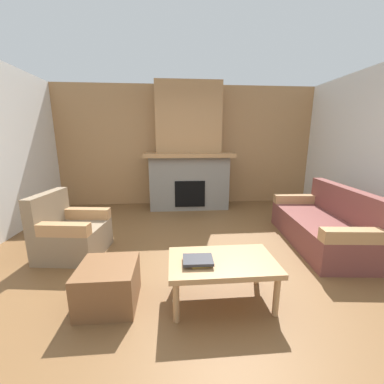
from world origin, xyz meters
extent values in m
plane|color=brown|center=(0.00, 0.00, 0.00)|extent=(9.00, 9.00, 0.00)
cube|color=#A87A4C|center=(0.00, 3.00, 1.35)|extent=(6.00, 0.12, 2.70)
cube|color=gray|center=(0.00, 2.59, 0.57)|extent=(1.70, 0.70, 1.15)
cube|color=black|center=(0.00, 2.26, 0.38)|extent=(0.64, 0.08, 0.56)
cube|color=#A87A4C|center=(0.00, 2.54, 1.19)|extent=(1.90, 0.82, 0.08)
cube|color=#A87A4C|center=(0.00, 2.69, 1.97)|extent=(1.40, 0.50, 1.47)
cube|color=brown|center=(1.80, 0.47, 0.20)|extent=(1.02, 1.88, 0.40)
cube|color=brown|center=(2.14, 0.44, 0.62)|extent=(0.34, 1.81, 0.45)
cube|color=tan|center=(1.88, 1.29, 0.48)|extent=(0.85, 0.24, 0.15)
cube|color=tan|center=(1.71, -0.34, 0.48)|extent=(0.85, 0.24, 0.15)
cube|color=#847056|center=(-1.70, 0.44, 0.20)|extent=(0.85, 0.85, 0.40)
cube|color=#847056|center=(-2.01, 0.48, 0.62)|extent=(0.24, 0.77, 0.45)
cube|color=tan|center=(-1.74, 0.13, 0.48)|extent=(0.77, 0.24, 0.15)
cube|color=tan|center=(-1.66, 0.74, 0.48)|extent=(0.77, 0.24, 0.15)
cube|color=tan|center=(0.09, -0.67, 0.41)|extent=(1.00, 0.60, 0.05)
cylinder|color=tan|center=(-0.35, -0.91, 0.19)|extent=(0.06, 0.06, 0.38)
cylinder|color=tan|center=(0.53, -0.91, 0.19)|extent=(0.06, 0.06, 0.38)
cylinder|color=tan|center=(-0.35, -0.43, 0.19)|extent=(0.06, 0.06, 0.38)
cylinder|color=tan|center=(0.53, -0.43, 0.19)|extent=(0.06, 0.06, 0.38)
cube|color=brown|center=(-0.98, -0.63, 0.20)|extent=(0.52, 0.52, 0.40)
cube|color=gold|center=(-0.12, -0.71, 0.44)|extent=(0.20, 0.19, 0.03)
cube|color=#2D2D33|center=(-0.15, -0.72, 0.47)|extent=(0.28, 0.22, 0.03)
camera|label=1|loc=(-0.36, -2.66, 1.55)|focal=22.17mm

